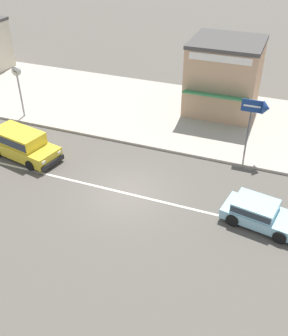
{
  "coord_description": "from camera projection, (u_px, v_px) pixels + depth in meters",
  "views": [
    {
      "loc": [
        6.59,
        -14.55,
        12.24
      ],
      "look_at": [
        0.42,
        1.38,
        0.8
      ],
      "focal_mm": 42.0,
      "sensor_mm": 36.0,
      "label": 1
    }
  ],
  "objects": [
    {
      "name": "minivan_yellow_0",
      "position": [
        21.0,
        143.0,
        22.64
      ],
      "size": [
        4.78,
        2.61,
        1.56
      ],
      "color": "yellow",
      "rests_on": "ground"
    },
    {
      "name": "street_clock",
      "position": [
        18.0,
        80.0,
        25.73
      ],
      "size": [
        0.61,
        0.22,
        3.48
      ],
      "color": "#9E9EA3",
      "rests_on": "kerb_strip"
    },
    {
      "name": "lane_centre_stripe",
      "position": [
        127.0,
        193.0,
        20.06
      ],
      "size": [
        50.4,
        0.14,
        0.01
      ],
      "primitive_type": "cube",
      "color": "silver",
      "rests_on": "ground"
    },
    {
      "name": "kerb_strip",
      "position": [
        181.0,
        114.0,
        27.47
      ],
      "size": [
        68.0,
        10.0,
        0.15
      ],
      "primitive_type": "cube",
      "color": "#ADA393",
      "rests_on": "ground"
    },
    {
      "name": "hatchback_pale_blue_1",
      "position": [
        259.0,
        212.0,
        17.91
      ],
      "size": [
        3.81,
        2.25,
        1.1
      ],
      "color": "#93C6D6",
      "rests_on": "ground"
    },
    {
      "name": "shopfront_mid_block",
      "position": [
        224.0,
        76.0,
        26.75
      ],
      "size": [
        4.68,
        5.38,
        4.86
      ],
      "color": "tan",
      "rests_on": "kerb_strip"
    },
    {
      "name": "ground_plane",
      "position": [
        127.0,
        193.0,
        20.06
      ],
      "size": [
        160.0,
        160.0,
        0.0
      ],
      "primitive_type": "plane",
      "color": "#544F47"
    },
    {
      "name": "arrow_signboard",
      "position": [
        262.0,
        110.0,
        21.25
      ],
      "size": [
        1.51,
        0.78,
        3.42
      ],
      "color": "#4C4C51",
      "rests_on": "kerb_strip"
    }
  ]
}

